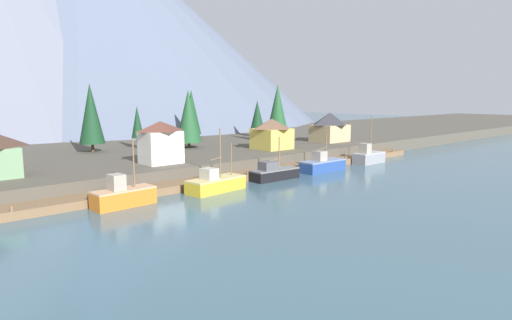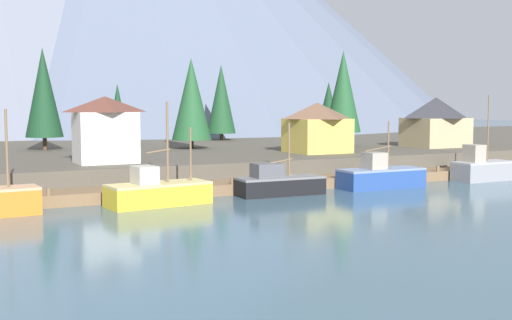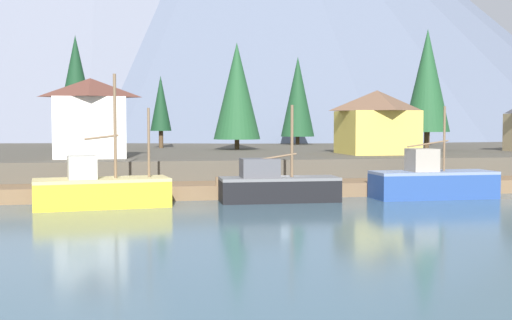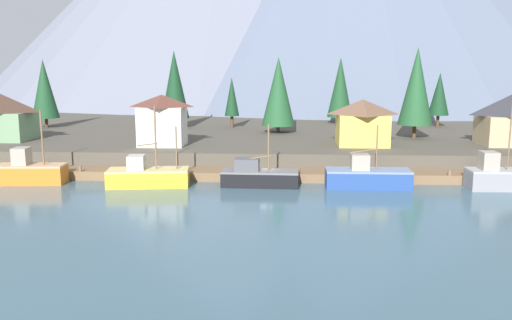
{
  "view_description": "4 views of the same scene",
  "coord_description": "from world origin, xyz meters",
  "px_view_note": "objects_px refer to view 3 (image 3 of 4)",
  "views": [
    {
      "loc": [
        -47.0,
        -49.9,
        12.97
      ],
      "look_at": [
        -0.21,
        2.56,
        2.59
      ],
      "focal_mm": 31.39,
      "sensor_mm": 36.0,
      "label": 1
    },
    {
      "loc": [
        -28.72,
        -53.72,
        8.49
      ],
      "look_at": [
        -0.54,
        2.35,
        2.88
      ],
      "focal_mm": 46.62,
      "sensor_mm": 36.0,
      "label": 2
    },
    {
      "loc": [
        -10.36,
        -45.14,
        5.32
      ],
      "look_at": [
        -0.86,
        2.43,
        2.61
      ],
      "focal_mm": 46.55,
      "sensor_mm": 36.0,
      "label": 3
    },
    {
      "loc": [
        2.64,
        -56.98,
        12.47
      ],
      "look_at": [
        -0.69,
        2.04,
        2.14
      ],
      "focal_mm": 37.91,
      "sensor_mm": 36.0,
      "label": 4
    }
  ],
  "objects_px": {
    "conifer_back_right": "(161,104)",
    "conifer_centre": "(298,97)",
    "fishing_boat_black": "(276,186)",
    "conifer_near_left": "(237,91)",
    "fishing_boat_blue": "(432,182)",
    "house_yellow": "(377,121)",
    "conifer_back_left": "(76,85)",
    "fishing_boat_yellow": "(100,190)",
    "house_white": "(91,117)",
    "conifer_mid_right": "(427,81)",
    "conifer_near_right": "(428,102)"
  },
  "relations": [
    {
      "from": "conifer_back_right",
      "to": "fishing_boat_blue",
      "type": "bearing_deg",
      "value": -61.84
    },
    {
      "from": "fishing_boat_blue",
      "to": "house_yellow",
      "type": "distance_m",
      "value": 14.4
    },
    {
      "from": "fishing_boat_black",
      "to": "conifer_back_left",
      "type": "bearing_deg",
      "value": 117.23
    },
    {
      "from": "fishing_boat_yellow",
      "to": "conifer_mid_right",
      "type": "bearing_deg",
      "value": 26.1
    },
    {
      "from": "conifer_back_left",
      "to": "conifer_mid_right",
      "type": "bearing_deg",
      "value": -17.5
    },
    {
      "from": "house_white",
      "to": "conifer_near_right",
      "type": "bearing_deg",
      "value": 29.85
    },
    {
      "from": "fishing_boat_black",
      "to": "conifer_centre",
      "type": "distance_m",
      "value": 43.2
    },
    {
      "from": "house_yellow",
      "to": "house_white",
      "type": "relative_size",
      "value": 1.02
    },
    {
      "from": "house_yellow",
      "to": "conifer_mid_right",
      "type": "bearing_deg",
      "value": 39.82
    },
    {
      "from": "fishing_boat_blue",
      "to": "conifer_back_left",
      "type": "height_order",
      "value": "conifer_back_left"
    },
    {
      "from": "conifer_near_left",
      "to": "conifer_near_right",
      "type": "bearing_deg",
      "value": 19.05
    },
    {
      "from": "conifer_near_left",
      "to": "conifer_centre",
      "type": "bearing_deg",
      "value": 54.6
    },
    {
      "from": "fishing_boat_yellow",
      "to": "conifer_back_left",
      "type": "xyz_separation_m",
      "value": [
        -3.59,
        32.39,
        8.39
      ]
    },
    {
      "from": "fishing_boat_yellow",
      "to": "conifer_near_left",
      "type": "bearing_deg",
      "value": 56.34
    },
    {
      "from": "conifer_centre",
      "to": "fishing_boat_blue",
      "type": "bearing_deg",
      "value": -91.37
    },
    {
      "from": "fishing_boat_yellow",
      "to": "conifer_near_left",
      "type": "xyz_separation_m",
      "value": [
        13.27,
        26.47,
        7.61
      ]
    },
    {
      "from": "conifer_mid_right",
      "to": "house_yellow",
      "type": "bearing_deg",
      "value": -140.18
    },
    {
      "from": "house_white",
      "to": "conifer_near_left",
      "type": "bearing_deg",
      "value": 44.69
    },
    {
      "from": "fishing_boat_yellow",
      "to": "conifer_near_right",
      "type": "bearing_deg",
      "value": 34.97
    },
    {
      "from": "conifer_back_left",
      "to": "conifer_centre",
      "type": "height_order",
      "value": "conifer_back_left"
    },
    {
      "from": "fishing_boat_black",
      "to": "conifer_near_left",
      "type": "bearing_deg",
      "value": 87.91
    },
    {
      "from": "conifer_mid_right",
      "to": "conifer_centre",
      "type": "distance_m",
      "value": 22.01
    },
    {
      "from": "fishing_boat_blue",
      "to": "conifer_back_right",
      "type": "height_order",
      "value": "conifer_back_right"
    },
    {
      "from": "conifer_back_left",
      "to": "fishing_boat_yellow",
      "type": "bearing_deg",
      "value": -83.67
    },
    {
      "from": "fishing_boat_black",
      "to": "conifer_back_left",
      "type": "relative_size",
      "value": 0.65
    },
    {
      "from": "fishing_boat_black",
      "to": "conifer_back_right",
      "type": "distance_m",
      "value": 33.35
    },
    {
      "from": "conifer_near_left",
      "to": "fishing_boat_black",
      "type": "bearing_deg",
      "value": -93.71
    },
    {
      "from": "fishing_boat_yellow",
      "to": "conifer_centre",
      "type": "relative_size",
      "value": 0.76
    },
    {
      "from": "fishing_boat_black",
      "to": "conifer_mid_right",
      "type": "height_order",
      "value": "conifer_mid_right"
    },
    {
      "from": "fishing_boat_blue",
      "to": "house_yellow",
      "type": "height_order",
      "value": "house_yellow"
    },
    {
      "from": "fishing_boat_blue",
      "to": "conifer_near_left",
      "type": "distance_m",
      "value": 28.63
    },
    {
      "from": "fishing_boat_blue",
      "to": "conifer_centre",
      "type": "bearing_deg",
      "value": 88.61
    },
    {
      "from": "conifer_near_left",
      "to": "conifer_centre",
      "type": "height_order",
      "value": "conifer_centre"
    },
    {
      "from": "fishing_boat_yellow",
      "to": "house_white",
      "type": "relative_size",
      "value": 1.35
    },
    {
      "from": "house_white",
      "to": "conifer_back_left",
      "type": "xyz_separation_m",
      "value": [
        -2.48,
        20.15,
        3.71
      ]
    },
    {
      "from": "conifer_mid_right",
      "to": "fishing_boat_blue",
      "type": "bearing_deg",
      "value": -114.61
    },
    {
      "from": "conifer_near_left",
      "to": "fishing_boat_blue",
      "type": "bearing_deg",
      "value": -69.57
    },
    {
      "from": "conifer_mid_right",
      "to": "conifer_centre",
      "type": "xyz_separation_m",
      "value": [
        -8.41,
        20.32,
        -0.92
      ]
    },
    {
      "from": "fishing_boat_black",
      "to": "conifer_back_right",
      "type": "relative_size",
      "value": 0.99
    },
    {
      "from": "conifer_back_right",
      "to": "conifer_centre",
      "type": "bearing_deg",
      "value": 25.03
    },
    {
      "from": "house_yellow",
      "to": "conifer_near_right",
      "type": "distance_m",
      "value": 26.26
    },
    {
      "from": "fishing_boat_black",
      "to": "house_white",
      "type": "bearing_deg",
      "value": 139.36
    },
    {
      "from": "conifer_back_left",
      "to": "conifer_near_right",
      "type": "bearing_deg",
      "value": 4.12
    },
    {
      "from": "conifer_back_right",
      "to": "conifer_near_right",
      "type": "bearing_deg",
      "value": 4.44
    },
    {
      "from": "house_white",
      "to": "conifer_back_left",
      "type": "relative_size",
      "value": 0.52
    },
    {
      "from": "fishing_boat_black",
      "to": "conifer_back_left",
      "type": "distance_m",
      "value": 36.14
    },
    {
      "from": "conifer_mid_right",
      "to": "conifer_centre",
      "type": "height_order",
      "value": "conifer_mid_right"
    },
    {
      "from": "fishing_boat_black",
      "to": "house_yellow",
      "type": "bearing_deg",
      "value": 48.91
    },
    {
      "from": "conifer_centre",
      "to": "conifer_back_left",
      "type": "bearing_deg",
      "value": -161.86
    },
    {
      "from": "fishing_boat_blue",
      "to": "conifer_back_left",
      "type": "distance_m",
      "value": 42.23
    }
  ]
}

